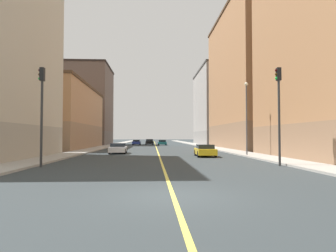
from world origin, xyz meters
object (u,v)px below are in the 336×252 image
(building_left_mid, at_px, (253,80))
(car_black, at_px, (149,142))
(street_lamp_left_near, at_px, (246,111))
(car_white, at_px, (118,148))
(car_yellow, at_px, (205,150))
(building_left_far, at_px, (219,107))
(building_right_distant, at_px, (88,106))
(car_teal, at_px, (162,143))
(traffic_light_right_near, at_px, (42,103))
(traffic_light_left_near, at_px, (279,103))
(building_right_midblock, at_px, (59,117))
(car_blue, at_px, (136,142))

(building_left_mid, xyz_separation_m, car_black, (-17.99, 23.92, -11.13))
(street_lamp_left_near, height_order, car_white, street_lamp_left_near)
(car_yellow, bearing_deg, car_white, 148.37)
(building_left_far, bearing_deg, car_black, -174.14)
(building_right_distant, relative_size, street_lamp_left_near, 2.54)
(building_left_far, xyz_separation_m, car_yellow, (-11.91, -45.60, -9.01))
(building_left_far, height_order, car_yellow, building_left_far)
(building_left_far, bearing_deg, car_teal, -158.73)
(car_yellow, height_order, car_teal, car_teal)
(building_right_distant, height_order, traffic_light_right_near, building_right_distant)
(building_left_mid, height_order, traffic_light_left_near, building_left_mid)
(traffic_light_left_near, relative_size, car_white, 1.47)
(building_right_distant, xyz_separation_m, car_yellow, (21.17, -43.48, -9.00))
(car_yellow, relative_size, car_teal, 1.07)
(building_left_far, height_order, building_right_midblock, building_left_far)
(building_left_far, relative_size, car_teal, 5.37)
(car_white, bearing_deg, building_right_midblock, 127.57)
(traffic_light_right_near, height_order, street_lamp_left_near, street_lamp_left_near)
(traffic_light_right_near, distance_m, car_black, 54.11)
(car_teal, bearing_deg, traffic_light_left_near, -82.57)
(car_black, height_order, car_yellow, car_black)
(building_right_distant, height_order, car_white, building_right_distant)
(street_lamp_left_near, xyz_separation_m, car_blue, (-13.66, 42.34, -4.08))
(building_right_distant, relative_size, car_blue, 4.55)
(street_lamp_left_near, bearing_deg, car_black, 103.65)
(building_right_distant, relative_size, car_black, 4.10)
(traffic_light_right_near, distance_m, car_blue, 52.81)
(car_blue, bearing_deg, building_left_mid, -47.31)
(building_right_midblock, distance_m, car_yellow, 30.25)
(building_left_far, xyz_separation_m, car_blue, (-21.12, -2.86, -9.01))
(traffic_light_right_near, relative_size, car_yellow, 1.54)
(building_left_far, bearing_deg, car_blue, -172.28)
(building_left_mid, height_order, car_white, building_left_mid)
(building_right_distant, distance_m, car_yellow, 49.19)
(traffic_light_left_near, relative_size, street_lamp_left_near, 0.91)
(traffic_light_left_near, bearing_deg, building_left_far, 81.30)
(building_left_far, distance_m, traffic_light_right_near, 60.90)
(building_right_midblock, bearing_deg, car_teal, 45.88)
(car_white, bearing_deg, traffic_light_right_near, -101.91)
(building_right_midblock, relative_size, car_black, 5.26)
(building_right_midblock, relative_size, traffic_light_left_near, 3.60)
(building_right_midblock, xyz_separation_m, car_teal, (18.13, 18.70, -4.72))
(building_right_distant, distance_m, car_black, 17.54)
(building_right_distant, xyz_separation_m, car_black, (15.10, 0.27, -8.93))
(building_left_far, relative_size, street_lamp_left_near, 2.87)
(building_left_mid, relative_size, car_white, 5.47)
(traffic_light_left_near, xyz_separation_m, car_white, (-12.86, 15.64, -3.74))
(street_lamp_left_near, relative_size, car_yellow, 1.75)
(building_right_midblock, relative_size, car_blue, 5.83)
(street_lamp_left_near, xyz_separation_m, car_yellow, (-4.45, -0.40, -4.08))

